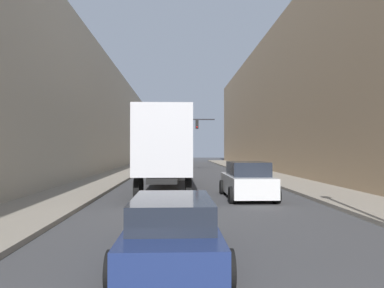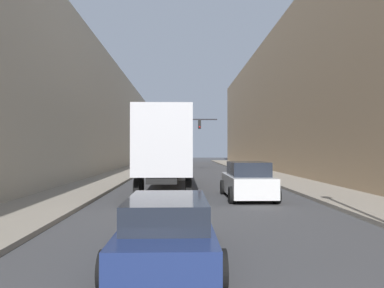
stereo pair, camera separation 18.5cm
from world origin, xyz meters
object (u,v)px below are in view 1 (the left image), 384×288
at_px(suv_car, 247,181).
at_px(traffic_signal_gantry, 165,131).
at_px(sedan_car, 172,229).
at_px(semi_truck, 167,148).

xyz_separation_m(suv_car, traffic_signal_gantry, (-4.45, 21.02, 3.26)).
relative_size(suv_car, traffic_signal_gantry, 0.62).
height_order(sedan_car, suv_car, suv_car).
height_order(suv_car, traffic_signal_gantry, traffic_signal_gantry).
distance_m(semi_truck, suv_car, 6.39).
xyz_separation_m(sedan_car, suv_car, (3.27, 9.25, 0.18)).
height_order(semi_truck, sedan_car, semi_truck).
distance_m(sedan_car, traffic_signal_gantry, 30.48).
bearing_deg(sedan_car, semi_truck, 92.08).
relative_size(sedan_car, suv_car, 1.04).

